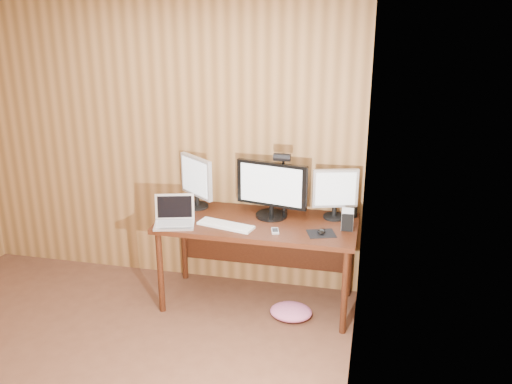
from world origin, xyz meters
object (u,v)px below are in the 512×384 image
(desk, at_px, (259,232))
(keyboard, at_px, (226,225))
(laptop, at_px, (174,217))
(desk_lamp, at_px, (283,174))
(monitor_center, at_px, (272,189))
(mouse, at_px, (321,231))
(phone, at_px, (275,231))
(monitor_left, at_px, (196,180))
(monitor_right, at_px, (335,192))
(hard_drive, at_px, (347,220))
(speaker, at_px, (354,209))

(desk, xyz_separation_m, keyboard, (-0.22, -0.22, 0.13))
(laptop, xyz_separation_m, desk_lamp, (0.81, 0.34, 0.31))
(monitor_center, xyz_separation_m, mouse, (0.44, -0.26, -0.22))
(phone, bearing_deg, mouse, -9.52)
(laptop, distance_m, phone, 0.81)
(laptop, relative_size, mouse, 3.58)
(monitor_left, height_order, monitor_right, monitor_left)
(monitor_right, height_order, keyboard, monitor_right)
(monitor_center, relative_size, mouse, 5.81)
(desk, height_order, monitor_left, monitor_left)
(monitor_right, distance_m, hard_drive, 0.27)
(keyboard, distance_m, mouse, 0.75)
(mouse, xyz_separation_m, desk_lamp, (-0.35, 0.29, 0.34))
(keyboard, bearing_deg, mouse, 14.84)
(desk_lamp, bearing_deg, speaker, 18.18)
(monitor_center, xyz_separation_m, desk_lamp, (0.09, 0.03, 0.12))
(monitor_left, distance_m, mouse, 1.17)
(laptop, xyz_separation_m, phone, (0.81, 0.01, -0.05))
(monitor_left, distance_m, desk_lamp, 0.76)
(monitor_right, distance_m, mouse, 0.40)
(phone, height_order, speaker, speaker)
(laptop, height_order, keyboard, laptop)
(desk, xyz_separation_m, phone, (0.18, -0.24, 0.13))
(monitor_right, relative_size, phone, 3.50)
(hard_drive, bearing_deg, laptop, -174.51)
(monitor_right, bearing_deg, phone, -153.30)
(speaker, bearing_deg, laptop, -162.14)
(monitor_right, bearing_deg, hard_drive, -73.36)
(monitor_right, xyz_separation_m, laptop, (-1.23, -0.39, -0.17))
(monitor_left, bearing_deg, speaker, 40.09)
(laptop, bearing_deg, phone, -14.35)
(desk, bearing_deg, monitor_right, 12.66)
(monitor_left, height_order, mouse, monitor_left)
(monitor_center, distance_m, phone, 0.39)
(monitor_left, height_order, desk_lamp, desk_lamp)
(monitor_center, xyz_separation_m, hard_drive, (0.62, -0.11, -0.17))
(monitor_left, distance_m, phone, 0.86)
(monitor_center, bearing_deg, laptop, -146.51)
(laptop, xyz_separation_m, mouse, (1.17, 0.05, -0.03))
(monitor_center, bearing_deg, desk, -138.85)
(hard_drive, bearing_deg, monitor_left, 169.14)
(keyboard, height_order, desk_lamp, desk_lamp)
(monitor_right, relative_size, speaker, 3.22)
(monitor_right, bearing_deg, mouse, -116.22)
(monitor_right, height_order, laptop, monitor_right)
(monitor_right, relative_size, laptop, 1.14)
(monitor_left, relative_size, speaker, 3.47)
(mouse, relative_size, desk_lamp, 0.17)
(mouse, bearing_deg, desk_lamp, 112.40)
(desk, bearing_deg, mouse, -21.21)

